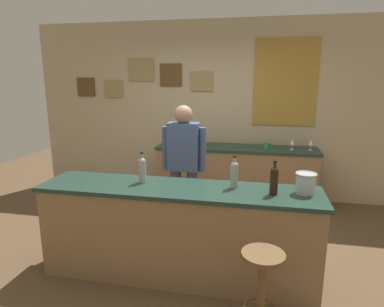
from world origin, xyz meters
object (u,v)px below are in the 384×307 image
object	(u,v)px
coffee_mug	(267,146)
wine_glass_a	(170,136)
bar_stool	(262,280)
wine_bottle_c	(274,179)
ice_bucket	(306,183)
wine_glass_c	(311,143)
wine_bottle_a	(142,169)
bartender	(184,164)
wine_glass_b	(292,142)
wine_bottle_b	(234,174)

from	to	relation	value
coffee_mug	wine_glass_a	bearing A→B (deg)	174.75
bar_stool	wine_bottle_c	world-z (taller)	wine_bottle_c
ice_bucket	wine_glass_c	xyz separation A→B (m)	(0.31, 1.96, -0.01)
wine_glass_c	wine_bottle_a	bearing A→B (deg)	-133.14
bartender	wine_glass_b	world-z (taller)	bartender
bar_stool	coffee_mug	xyz separation A→B (m)	(0.05, 2.63, 0.49)
wine_bottle_c	wine_glass_b	xyz separation A→B (m)	(0.33, 2.03, -0.05)
bar_stool	wine_glass_a	world-z (taller)	wine_glass_a
ice_bucket	coffee_mug	bearing A→B (deg)	98.96
wine_bottle_c	coffee_mug	bearing A→B (deg)	90.83
bar_stool	wine_glass_a	size ratio (longest dim) A/B	4.39
wine_bottle_a	wine_bottle_b	world-z (taller)	same
bartender	wine_bottle_c	size ratio (longest dim) A/B	5.29
wine_bottle_a	wine_glass_a	distance (m)	2.09
coffee_mug	wine_bottle_a	bearing A→B (deg)	-122.17
wine_bottle_a	wine_bottle_c	size ratio (longest dim) A/B	1.00
bar_stool	wine_glass_c	distance (m)	2.79
bar_stool	wine_bottle_a	size ratio (longest dim) A/B	2.22
bar_stool	wine_glass_b	xyz separation A→B (m)	(0.41, 2.64, 0.55)
wine_bottle_a	wine_glass_c	size ratio (longest dim) A/B	1.97
wine_glass_b	coffee_mug	world-z (taller)	wine_glass_b
wine_glass_b	coffee_mug	size ratio (longest dim) A/B	1.24
bartender	coffee_mug	distance (m)	1.54
wine_glass_b	wine_glass_c	world-z (taller)	same
ice_bucket	wine_glass_b	size ratio (longest dim) A/B	1.21
bartender	wine_glass_b	distance (m)	1.80
wine_glass_a	wine_bottle_c	bearing A→B (deg)	-54.54
wine_bottle_c	wine_glass_a	distance (m)	2.65
wine_glass_c	wine_bottle_c	bearing A→B (deg)	-106.11
wine_bottle_b	wine_glass_c	size ratio (longest dim) A/B	1.97
bar_stool	wine_bottle_b	bearing A→B (deg)	111.08
wine_bottle_a	wine_glass_c	distance (m)	2.68
ice_bucket	wine_glass_c	world-z (taller)	ice_bucket
ice_bucket	wine_glass_b	xyz separation A→B (m)	(0.06, 1.95, -0.01)
bar_stool	wine_glass_a	distance (m)	3.18
bar_stool	coffee_mug	world-z (taller)	coffee_mug
wine_glass_b	wine_bottle_a	bearing A→B (deg)	-129.02
bar_stool	ice_bucket	world-z (taller)	ice_bucket
ice_bucket	wine_glass_b	bearing A→B (deg)	88.34
ice_bucket	wine_bottle_c	bearing A→B (deg)	-163.31
wine_bottle_b	wine_bottle_c	size ratio (longest dim) A/B	1.00
wine_glass_a	wine_glass_b	xyz separation A→B (m)	(1.87, -0.12, 0.00)
wine_bottle_a	ice_bucket	world-z (taller)	wine_bottle_a
wine_glass_b	wine_glass_c	distance (m)	0.26
wine_bottle_b	wine_bottle_a	bearing A→B (deg)	-178.46
ice_bucket	bartender	bearing A→B (deg)	150.09
wine_bottle_a	bar_stool	bearing A→B (deg)	-30.84
wine_bottle_a	wine_bottle_c	xyz separation A→B (m)	(1.24, -0.09, 0.00)
wine_bottle_b	wine_bottle_c	bearing A→B (deg)	-17.36
wine_glass_a	coffee_mug	xyz separation A→B (m)	(1.51, -0.14, -0.06)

